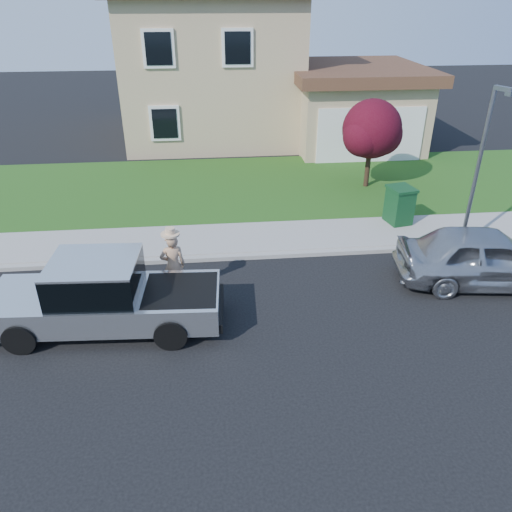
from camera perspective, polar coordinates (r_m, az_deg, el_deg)
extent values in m
plane|color=black|center=(11.71, -2.50, -7.19)|extent=(80.00, 80.00, 0.00)
cube|color=gray|center=(14.21, 0.80, 0.04)|extent=(40.00, 0.20, 0.12)
cube|color=gray|center=(15.17, 0.33, 2.06)|extent=(40.00, 2.00, 0.15)
cube|color=#255117|center=(19.29, -1.09, 7.92)|extent=(40.00, 7.00, 0.10)
cube|color=tan|center=(26.76, -5.06, 20.59)|extent=(8.00, 9.00, 6.40)
cube|color=tan|center=(25.06, 10.91, 15.96)|extent=(5.50, 6.00, 3.20)
cube|color=white|center=(22.34, 12.92, 13.33)|extent=(4.60, 0.12, 2.30)
cube|color=#4C2D1E|center=(24.75, 11.31, 20.02)|extent=(6.20, 6.80, 0.50)
cube|color=white|center=(22.14, -11.09, 22.23)|extent=(1.30, 0.10, 1.50)
cube|color=white|center=(22.12, -2.13, 22.69)|extent=(1.30, 0.10, 1.50)
cube|color=black|center=(22.64, -10.37, 14.69)|extent=(1.30, 0.10, 1.50)
cylinder|color=black|center=(11.65, -25.34, -8.47)|extent=(0.72, 0.30, 0.71)
cylinder|color=black|center=(12.89, -22.93, -4.19)|extent=(0.72, 0.30, 0.71)
cylinder|color=black|center=(10.82, -9.70, -8.75)|extent=(0.72, 0.30, 0.71)
cylinder|color=black|center=(12.14, -8.91, -4.12)|extent=(0.72, 0.30, 0.71)
cube|color=silver|center=(11.61, -16.78, -5.27)|extent=(5.12, 2.03, 0.64)
cube|color=black|center=(11.30, -17.90, -2.44)|extent=(1.94, 1.74, 0.75)
cube|color=silver|center=(11.11, -18.19, -0.72)|extent=(1.94, 1.74, 0.07)
cube|color=black|center=(11.15, -8.60, -3.94)|extent=(1.67, 1.58, 0.05)
cube|color=black|center=(11.34, -4.06, -5.86)|extent=(0.20, 1.68, 0.22)
cube|color=black|center=(12.34, -20.00, -0.56)|extent=(0.12, 0.20, 0.16)
imported|color=tan|center=(12.28, -9.46, -1.09)|extent=(0.67, 0.50, 1.68)
cylinder|color=#D8B28A|center=(11.89, -9.78, 2.54)|extent=(0.45, 0.45, 0.04)
cylinder|color=#D8B28A|center=(11.86, -9.81, 2.83)|extent=(0.22, 0.22, 0.16)
imported|color=#A7A9AE|center=(13.96, 24.83, -0.11)|extent=(4.64, 2.34, 1.52)
cylinder|color=black|center=(19.46, 12.64, 9.88)|extent=(0.19, 0.19, 1.48)
sphere|color=#470F1B|center=(19.07, 13.10, 13.96)|extent=(2.13, 2.13, 2.13)
sphere|color=#470F1B|center=(19.54, 14.09, 13.35)|extent=(1.57, 1.57, 1.57)
sphere|color=#470F1B|center=(18.75, 12.19, 13.23)|extent=(1.48, 1.48, 1.48)
cube|color=#0F3A1A|center=(16.47, 16.05, 5.49)|extent=(0.80, 0.88, 1.09)
cube|color=#0F3A1A|center=(16.26, 16.33, 7.40)|extent=(0.88, 0.96, 0.09)
cylinder|color=slate|center=(14.94, 23.85, 8.41)|extent=(0.11, 0.11, 4.60)
cube|color=slate|center=(14.27, 26.43, 16.74)|extent=(0.30, 0.51, 0.11)
cube|color=slate|center=(14.15, 27.11, 16.21)|extent=(0.28, 0.24, 0.11)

